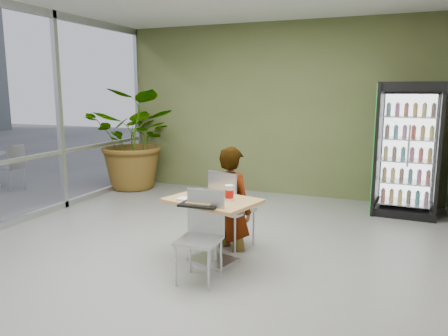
{
  "coord_description": "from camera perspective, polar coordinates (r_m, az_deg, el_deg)",
  "views": [
    {
      "loc": [
        2.18,
        -4.51,
        1.96
      ],
      "look_at": [
        0.18,
        0.48,
        1.0
      ],
      "focal_mm": 35.0,
      "sensor_mm": 36.0,
      "label": 1
    }
  ],
  "objects": [
    {
      "name": "napkin_stack",
      "position": [
        4.92,
        -5.16,
        -4.02
      ],
      "size": [
        0.15,
        0.15,
        0.02
      ],
      "primitive_type": "cube",
      "rotation": [
        0.0,
        0.0,
        0.02
      ],
      "color": "silver",
      "rests_on": "dining_table"
    },
    {
      "name": "beverage_fridge",
      "position": [
        7.43,
        22.85,
        2.23
      ],
      "size": [
        0.98,
        0.77,
        2.09
      ],
      "rotation": [
        0.0,
        0.0,
        -0.05
      ],
      "color": "black",
      "rests_on": "ground"
    },
    {
      "name": "soda_cup",
      "position": [
        4.84,
        0.7,
        -3.31
      ],
      "size": [
        0.1,
        0.1,
        0.18
      ],
      "color": "silver",
      "rests_on": "dining_table"
    },
    {
      "name": "ground",
      "position": [
        5.38,
        -3.81,
        -11.28
      ],
      "size": [
        7.0,
        7.0,
        0.0
      ],
      "primitive_type": "plane",
      "color": "slate",
      "rests_on": "ground"
    },
    {
      "name": "chair_far",
      "position": [
        5.42,
        0.49,
        -4.64
      ],
      "size": [
        0.56,
        0.56,
        0.99
      ],
      "rotation": [
        0.0,
        0.0,
        2.81
      ],
      "color": "#ADAFB2",
      "rests_on": "ground"
    },
    {
      "name": "pizza_plate",
      "position": [
        4.99,
        -2.22,
        -3.74
      ],
      "size": [
        0.36,
        0.31,
        0.03
      ],
      "color": "silver",
      "rests_on": "dining_table"
    },
    {
      "name": "dining_table",
      "position": [
        4.99,
        -1.5,
        -6.45
      ],
      "size": [
        1.13,
        0.91,
        0.75
      ],
      "rotation": [
        0.0,
        0.0,
        -0.25
      ],
      "color": "tan",
      "rests_on": "ground"
    },
    {
      "name": "chair_near",
      "position": [
        4.58,
        -2.84,
        -7.83
      ],
      "size": [
        0.43,
        0.43,
        0.94
      ],
      "rotation": [
        0.0,
        0.0,
        0.03
      ],
      "color": "#ADAFB2",
      "rests_on": "ground"
    },
    {
      "name": "cafeteria_tray",
      "position": [
        4.68,
        -3.07,
        -4.72
      ],
      "size": [
        0.43,
        0.32,
        0.02
      ],
      "primitive_type": "cube",
      "rotation": [
        0.0,
        0.0,
        0.03
      ],
      "color": "black",
      "rests_on": "dining_table"
    },
    {
      "name": "seated_woman",
      "position": [
        5.48,
        1.01,
        -5.4
      ],
      "size": [
        0.68,
        0.55,
        1.59
      ],
      "primitive_type": "imported",
      "rotation": [
        0.0,
        0.0,
        2.81
      ],
      "color": "black",
      "rests_on": "ground"
    },
    {
      "name": "potted_plant",
      "position": [
        8.9,
        -11.43,
        3.7
      ],
      "size": [
        1.95,
        1.73,
        1.99
      ],
      "primitive_type": "imported",
      "rotation": [
        0.0,
        0.0,
        0.11
      ],
      "color": "#2B5E25",
      "rests_on": "ground"
    },
    {
      "name": "room_envelope",
      "position": [
        5.02,
        -4.03,
        5.99
      ],
      "size": [
        6.0,
        7.0,
        3.2
      ],
      "primitive_type": null,
      "color": "beige",
      "rests_on": "ground"
    }
  ]
}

